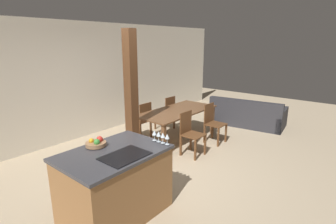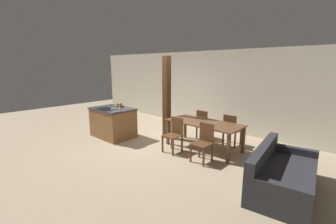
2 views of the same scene
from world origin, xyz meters
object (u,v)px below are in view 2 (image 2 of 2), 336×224
wine_glass_middle (115,108)px  wine_glass_near (112,109)px  wine_glass_far (117,108)px  couch (282,176)px  fruit_bowl (120,105)px  wine_glass_end (119,107)px  dining_chair_near_left (174,134)px  dining_chair_far_right (231,129)px  dining_table (204,125)px  dining_chair_far_left (204,124)px  kitchen_island (113,122)px  timber_post (167,98)px  dining_chair_near_right (203,142)px

wine_glass_middle → wine_glass_near: bearing=-90.0°
wine_glass_far → couch: size_ratio=0.07×
fruit_bowl → wine_glass_end: bearing=-36.2°
wine_glass_near → dining_chair_near_left: bearing=24.6°
wine_glass_near → dining_chair_far_right: wine_glass_near is taller
wine_glass_middle → dining_table: size_ratio=0.08×
dining_table → dining_chair_far_left: dining_chair_far_left is taller
wine_glass_near → dining_chair_far_left: 2.73m
wine_glass_far → dining_chair_near_left: (1.63, 0.59, -0.56)m
kitchen_island → fruit_bowl: size_ratio=4.95×
dining_chair_far_left → dining_chair_far_right: bearing=-180.0°
couch → timber_post: bearing=69.9°
wine_glass_end → kitchen_island: bearing=164.6°
dining_table → dining_chair_near_right: dining_chair_near_right is taller
kitchen_island → timber_post: bearing=39.0°
wine_glass_far → dining_chair_far_right: size_ratio=0.17×
kitchen_island → wine_glass_end: 0.84m
dining_chair_far_right → timber_post: (-1.82, -0.66, 0.77)m
wine_glass_middle → timber_post: 1.57m
timber_post → dining_chair_far_left: bearing=35.9°
dining_chair_far_left → dining_chair_near_right: bearing=123.3°
wine_glass_far → kitchen_island: bearing=158.0°
dining_chair_near_left → dining_chair_far_left: same height
fruit_bowl → wine_glass_middle: 0.89m
dining_table → timber_post: bearing=179.0°
wine_glass_near → wine_glass_far: size_ratio=1.00×
kitchen_island → wine_glass_near: size_ratio=8.87×
dining_chair_near_right → wine_glass_near: bearing=-163.6°
wine_glass_end → dining_table: (2.08, 1.20, -0.39)m
timber_post → wine_glass_end: bearing=-120.2°
wine_glass_far → dining_chair_near_right: bearing=13.2°
wine_glass_middle → dining_chair_far_left: (1.63, 2.04, -0.56)m
dining_table → dining_chair_far_right: 0.84m
dining_chair_near_left → dining_chair_far_left: (0.00, 1.37, 0.00)m
kitchen_island → couch: 4.87m
kitchen_island → fruit_bowl: 0.58m
dining_chair_near_right → dining_chair_far_right: size_ratio=1.00×
wine_glass_end → dining_chair_near_right: bearing=11.5°
wine_glass_end → dining_table: bearing=30.0°
wine_glass_near → dining_chair_far_left: bearing=52.5°
dining_chair_near_right → dining_chair_far_left: 1.64m
couch → wine_glass_end: bearing=88.3°
couch → wine_glass_far: bearing=89.3°
dining_table → dining_chair_far_right: size_ratio=2.25×
kitchen_island → wine_glass_middle: (0.60, -0.32, 0.57)m
dining_chair_near_right → couch: bearing=-2.8°
wine_glass_end → dining_chair_far_right: size_ratio=0.17×
wine_glass_middle → couch: 4.37m
wine_glass_far → dining_chair_near_right: (2.53, 0.59, -0.56)m
wine_glass_far → dining_chair_near_right: wine_glass_far is taller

